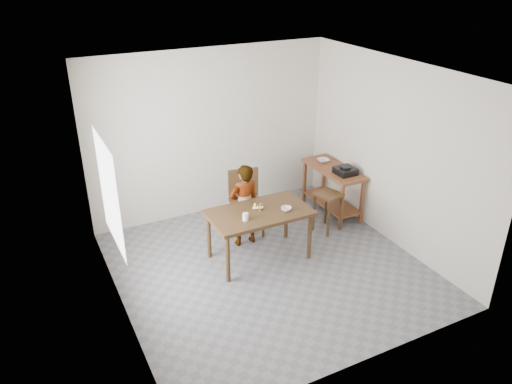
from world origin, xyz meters
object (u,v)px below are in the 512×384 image
dining_table (259,235)px  stool (327,212)px  dining_chair (247,204)px  child (244,205)px  prep_counter (332,190)px

dining_table → stool: (1.31, 0.23, -0.06)m
dining_chair → stool: size_ratio=1.55×
child → dining_table: bearing=90.2°
dining_chair → stool: dining_chair is taller
dining_table → child: (-0.02, 0.45, 0.26)m
dining_chair → prep_counter: bearing=9.8°
child → dining_chair: 0.36m
dining_table → dining_chair: 0.76m
prep_counter → dining_table: bearing=-157.9°
prep_counter → stool: size_ratio=1.89×
dining_chair → stool: (1.14, -0.50, -0.17)m
dining_table → child: bearing=91.9°
child → dining_chair: (0.18, 0.28, -0.14)m
dining_table → stool: size_ratio=2.21×
dining_chair → dining_table: bearing=-91.7°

